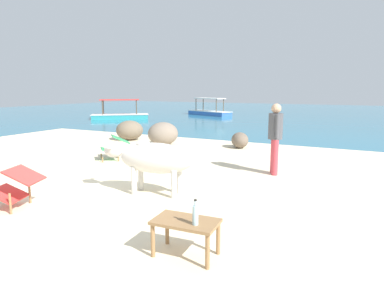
% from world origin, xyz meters
% --- Properties ---
extents(sand_beach, '(18.00, 14.00, 0.04)m').
position_xyz_m(sand_beach, '(0.00, 0.00, 0.02)').
color(sand_beach, beige).
rests_on(sand_beach, ground).
extents(water_surface, '(60.00, 36.00, 0.03)m').
position_xyz_m(water_surface, '(0.00, 22.00, 0.00)').
color(water_surface, teal).
rests_on(water_surface, ground).
extents(cow, '(1.83, 0.77, 1.02)m').
position_xyz_m(cow, '(0.77, 0.37, 0.71)').
color(cow, beige).
rests_on(cow, sand_beach).
extents(low_bench_table, '(0.78, 0.48, 0.44)m').
position_xyz_m(low_bench_table, '(2.39, -1.43, 0.40)').
color(low_bench_table, olive).
rests_on(low_bench_table, sand_beach).
extents(bottle, '(0.07, 0.07, 0.30)m').
position_xyz_m(bottle, '(2.54, -1.50, 0.60)').
color(bottle, '#A3C6D1').
rests_on(bottle, low_bench_table).
extents(deck_chair_near, '(0.90, 0.77, 0.68)m').
position_xyz_m(deck_chair_near, '(-0.81, -1.29, 0.42)').
color(deck_chair_near, olive).
rests_on(deck_chair_near, sand_beach).
extents(deck_chair_far, '(0.91, 0.92, 0.68)m').
position_xyz_m(deck_chair_far, '(-1.85, 2.43, 0.42)').
color(deck_chair_far, olive).
rests_on(deck_chair_far, sand_beach).
extents(person_standing, '(0.32, 0.48, 1.62)m').
position_xyz_m(person_standing, '(2.45, 2.82, 0.99)').
color(person_standing, '#CC3D47').
rests_on(person_standing, sand_beach).
extents(shore_rock_large, '(0.84, 0.92, 0.52)m').
position_xyz_m(shore_rock_large, '(0.65, 5.75, 0.30)').
color(shore_rock_large, '#6B5B4C').
rests_on(shore_rock_large, sand_beach).
extents(shore_rock_medium, '(1.38, 1.37, 0.75)m').
position_xyz_m(shore_rock_medium, '(-3.70, 5.52, 0.41)').
color(shore_rock_medium, '#756651').
rests_on(shore_rock_medium, sand_beach).
extents(shore_rock_small, '(1.38, 1.37, 0.80)m').
position_xyz_m(shore_rock_small, '(-1.93, 5.08, 0.44)').
color(shore_rock_small, gray).
rests_on(shore_rock_small, sand_beach).
extents(boat_blue, '(3.84, 2.41, 1.29)m').
position_xyz_m(boat_blue, '(-5.95, 18.29, 0.29)').
color(boat_blue, '#3866B7').
rests_on(boat_blue, water_surface).
extents(boat_teal, '(3.63, 3.12, 1.29)m').
position_xyz_m(boat_teal, '(-9.95, 12.71, 0.29)').
color(boat_teal, teal).
rests_on(boat_teal, water_surface).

